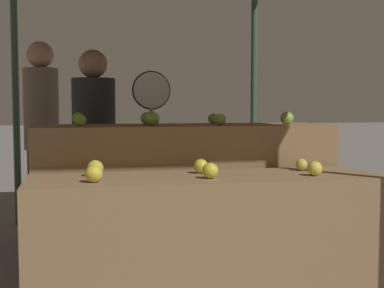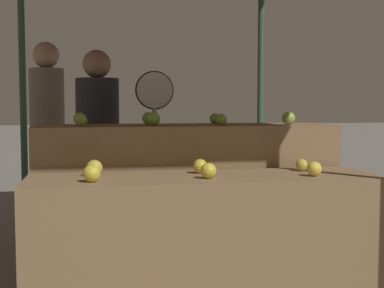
{
  "view_description": "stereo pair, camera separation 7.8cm",
  "coord_description": "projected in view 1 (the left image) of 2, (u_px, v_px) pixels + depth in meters",
  "views": [
    {
      "loc": [
        -0.66,
        -2.75,
        1.26
      ],
      "look_at": [
        -0.01,
        0.3,
        1.02
      ],
      "focal_mm": 50.0,
      "sensor_mm": 36.0,
      "label": 1
    },
    {
      "loc": [
        -0.59,
        -2.77,
        1.26
      ],
      "look_at": [
        -0.01,
        0.3,
        1.02
      ],
      "focal_mm": 50.0,
      "sensor_mm": 36.0,
      "label": 2
    }
  ],
  "objects": [
    {
      "name": "apple_back_0",
      "position": [
        80.0,
        120.0,
        3.17
      ],
      "size": [
        0.07,
        0.07,
        0.07
      ],
      "primitive_type": "sphere",
      "color": "#8EB247",
      "rests_on": "display_counter_back"
    },
    {
      "name": "apple_back_5",
      "position": [
        147.0,
        118.0,
        3.47
      ],
      "size": [
        0.08,
        0.08,
        0.08
      ],
      "primitive_type": "sphere",
      "color": "#7AA338",
      "rests_on": "display_counter_back"
    },
    {
      "name": "person_customer_left",
      "position": [
        42.0,
        124.0,
        4.85
      ],
      "size": [
        0.37,
        0.37,
        1.82
      ],
      "rotation": [
        0.0,
        0.0,
        2.95
      ],
      "color": "#2D2D38",
      "rests_on": "ground_plane"
    },
    {
      "name": "apple_back_1",
      "position": [
        152.0,
        119.0,
        3.26
      ],
      "size": [
        0.09,
        0.09,
        0.09
      ],
      "primitive_type": "sphere",
      "color": "#84AD3D",
      "rests_on": "display_counter_back"
    },
    {
      "name": "apple_front_4",
      "position": [
        201.0,
        166.0,
        2.96
      ],
      "size": [
        0.08,
        0.08,
        0.08
      ],
      "primitive_type": "sphere",
      "color": "gold",
      "rests_on": "display_counter_front"
    },
    {
      "name": "apple_back_3",
      "position": [
        287.0,
        118.0,
        3.44
      ],
      "size": [
        0.08,
        0.08,
        0.08
      ],
      "primitive_type": "sphere",
      "color": "#8EB247",
      "rests_on": "display_counter_back"
    },
    {
      "name": "display_counter_back",
      "position": [
        184.0,
        212.0,
        3.46
      ],
      "size": [
        1.87,
        0.55,
        1.12
      ],
      "primitive_type": "cube",
      "color": "olive",
      "rests_on": "ground_plane"
    },
    {
      "name": "apple_back_4",
      "position": [
        78.0,
        119.0,
        3.39
      ],
      "size": [
        0.08,
        0.08,
        0.08
      ],
      "primitive_type": "sphere",
      "color": "#7AA338",
      "rests_on": "display_counter_back"
    },
    {
      "name": "apple_front_5",
      "position": [
        302.0,
        165.0,
        3.07
      ],
      "size": [
        0.07,
        0.07,
        0.07
      ],
      "primitive_type": "sphere",
      "color": "gold",
      "rests_on": "display_counter_front"
    },
    {
      "name": "apple_front_1",
      "position": [
        211.0,
        171.0,
        2.75
      ],
      "size": [
        0.08,
        0.08,
        0.08
      ],
      "primitive_type": "sphere",
      "color": "gold",
      "rests_on": "display_counter_front"
    },
    {
      "name": "person_vendor_at_scale",
      "position": [
        94.0,
        140.0,
        4.17
      ],
      "size": [
        0.46,
        0.46,
        1.68
      ],
      "rotation": [
        0.0,
        0.0,
        3.64
      ],
      "color": "#2D2D38",
      "rests_on": "ground_plane"
    },
    {
      "name": "apple_front_3",
      "position": [
        95.0,
        168.0,
        2.84
      ],
      "size": [
        0.09,
        0.09,
        0.09
      ],
      "primitive_type": "sphere",
      "color": "gold",
      "rests_on": "display_counter_front"
    },
    {
      "name": "produce_scale",
      "position": [
        152.0,
        124.0,
        4.06
      ],
      "size": [
        0.29,
        0.2,
        1.51
      ],
      "color": "#99999E",
      "rests_on": "ground_plane"
    },
    {
      "name": "apple_back_2",
      "position": [
        220.0,
        119.0,
        3.35
      ],
      "size": [
        0.07,
        0.07,
        0.07
      ],
      "primitive_type": "sphere",
      "color": "#8EB247",
      "rests_on": "display_counter_back"
    },
    {
      "name": "apple_back_6",
      "position": [
        213.0,
        119.0,
        3.58
      ],
      "size": [
        0.07,
        0.07,
        0.07
      ],
      "primitive_type": "sphere",
      "color": "#7AA338",
      "rests_on": "display_counter_back"
    },
    {
      "name": "apple_front_2",
      "position": [
        315.0,
        169.0,
        2.86
      ],
      "size": [
        0.08,
        0.08,
        0.08
      ],
      "primitive_type": "sphere",
      "color": "yellow",
      "rests_on": "display_counter_front"
    },
    {
      "name": "display_counter_front",
      "position": [
        206.0,
        256.0,
        2.88
      ],
      "size": [
        1.87,
        0.55,
        0.87
      ],
      "primitive_type": "cube",
      "color": "olive",
      "rests_on": "ground_plane"
    },
    {
      "name": "apple_front_0",
      "position": [
        94.0,
        174.0,
        2.61
      ],
      "size": [
        0.09,
        0.09,
        0.09
      ],
      "primitive_type": "sphere",
      "color": "gold",
      "rests_on": "display_counter_front"
    }
  ]
}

